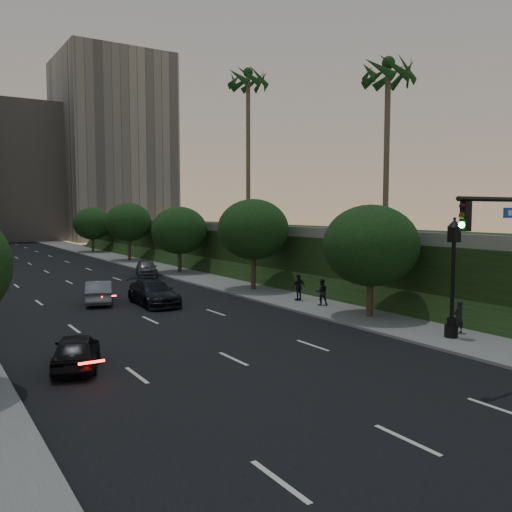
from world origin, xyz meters
TOP-DOWN VIEW (x-y plane):
  - ground at (0.00, 0.00)m, footprint 160.00×160.00m
  - road_surface at (0.00, 30.00)m, footprint 16.00×140.00m
  - sidewalk_right at (10.25, 30.00)m, footprint 4.50×140.00m
  - embankment at (22.00, 28.00)m, footprint 18.00×90.00m
  - parapet_wall at (13.50, 28.00)m, footprint 0.35×90.00m
  - office_block_mid at (6.00, 102.00)m, footprint 22.00×18.00m
  - office_block_right at (24.00, 96.00)m, footprint 20.00×22.00m
  - tree_right_a at (10.30, 8.00)m, footprint 5.20×5.20m
  - tree_right_b at (10.30, 20.00)m, footprint 5.20×5.20m
  - tree_right_c at (10.30, 33.00)m, footprint 5.20×5.20m
  - tree_right_d at (10.30, 47.00)m, footprint 5.20×5.20m
  - tree_right_e at (10.30, 62.00)m, footprint 5.20×5.20m
  - palm_mid at (17.50, 14.00)m, footprint 3.20×3.20m
  - palm_far at (16.00, 30.00)m, footprint 3.20×3.20m
  - street_lamp at (9.99, 2.43)m, footprint 0.64×0.64m
  - sedan_near_left at (-5.59, 7.08)m, footprint 2.81×4.27m
  - sedan_mid_left at (-0.79, 20.78)m, footprint 2.77×4.73m
  - sedan_near_right at (1.94, 18.40)m, footprint 2.40×5.41m
  - sedan_far_right at (6.92, 32.65)m, footprint 2.88×4.67m
  - pedestrian_a at (10.96, 2.79)m, footprint 0.60×0.41m
  - pedestrian_b at (10.28, 12.10)m, footprint 0.98×0.90m
  - pedestrian_c at (10.15, 14.25)m, footprint 1.03×0.50m

SIDE VIEW (x-z plane):
  - ground at x=0.00m, z-range 0.00..0.00m
  - road_surface at x=0.00m, z-range 0.00..0.02m
  - sidewalk_right at x=10.25m, z-range 0.00..0.15m
  - sedan_near_left at x=-5.59m, z-range 0.00..1.35m
  - sedan_mid_left at x=-0.79m, z-range 0.00..1.47m
  - sedan_far_right at x=6.92m, z-range 0.00..1.48m
  - sedan_near_right at x=1.94m, z-range 0.00..1.54m
  - pedestrian_a at x=10.96m, z-range 0.15..1.72m
  - pedestrian_b at x=10.28m, z-range 0.15..1.76m
  - pedestrian_c at x=10.15m, z-range 0.15..1.86m
  - embankment at x=22.00m, z-range 0.00..4.00m
  - street_lamp at x=9.99m, z-range -0.18..5.44m
  - tree_right_a at x=10.30m, z-range 0.90..7.14m
  - tree_right_c at x=10.30m, z-range 0.90..7.14m
  - tree_right_e at x=10.30m, z-range 0.90..7.14m
  - parapet_wall at x=13.50m, z-range 4.00..4.70m
  - tree_right_b at x=10.30m, z-range 1.15..7.88m
  - tree_right_d at x=10.30m, z-range 1.15..7.88m
  - office_block_mid at x=6.00m, z-range 0.00..26.00m
  - palm_mid at x=17.50m, z-range 8.82..21.82m
  - palm_far at x=16.00m, z-range 9.89..25.39m
  - office_block_right at x=24.00m, z-range 0.00..36.00m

